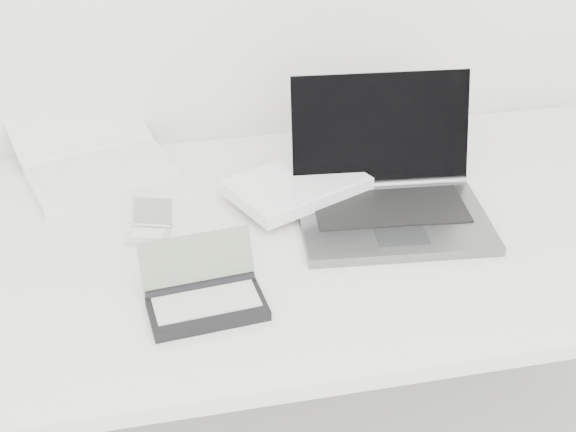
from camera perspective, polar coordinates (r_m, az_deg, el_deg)
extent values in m
cube|color=white|center=(1.51, 0.80, -1.46)|extent=(1.60, 0.80, 0.03)
cylinder|color=silver|center=(2.24, 17.81, -1.99)|extent=(0.04, 0.04, 0.70)
cube|color=slate|center=(1.52, 7.52, -0.40)|extent=(0.37, 0.27, 0.02)
cube|color=black|center=(1.55, 7.27, 0.62)|extent=(0.30, 0.16, 0.00)
cube|color=black|center=(1.60, 6.60, 6.14)|extent=(0.36, 0.10, 0.22)
cylinder|color=slate|center=(1.62, 6.61, 2.20)|extent=(0.35, 0.05, 0.02)
cube|color=#373A3C|center=(1.47, 8.10, -1.44)|extent=(0.10, 0.07, 0.00)
cube|color=white|center=(1.58, 0.60, 2.21)|extent=(0.30, 0.26, 0.03)
cube|color=white|center=(1.58, 0.61, 2.64)|extent=(0.30, 0.25, 0.00)
cube|color=white|center=(1.70, -13.02, 2.83)|extent=(0.33, 0.27, 0.02)
cube|color=silver|center=(1.71, -13.25, 3.45)|extent=(0.28, 0.18, 0.00)
cube|color=white|center=(1.85, -14.84, 6.27)|extent=(0.32, 0.25, 0.06)
cylinder|color=white|center=(1.78, -13.97, 4.48)|extent=(0.28, 0.10, 0.02)
cube|color=silver|center=(1.50, -9.87, -1.44)|extent=(0.09, 0.08, 0.01)
cube|color=silver|center=(1.50, -9.89, -1.23)|extent=(0.07, 0.05, 0.00)
cube|color=#96A395|center=(1.51, -9.61, 0.30)|extent=(0.08, 0.04, 0.05)
cylinder|color=silver|center=(1.52, -9.63, -0.69)|extent=(0.07, 0.03, 0.01)
cube|color=black|center=(1.31, -5.74, -6.59)|extent=(0.20, 0.12, 0.02)
cube|color=#AEAEAE|center=(1.31, -5.82, -6.11)|extent=(0.17, 0.09, 0.00)
cube|color=slate|center=(1.33, -6.50, -3.14)|extent=(0.19, 0.05, 0.08)
cylinder|color=black|center=(1.34, -6.23, -5.02)|extent=(0.18, 0.04, 0.02)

